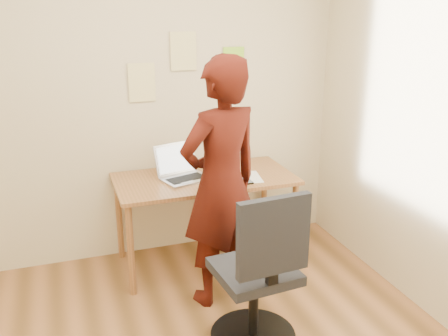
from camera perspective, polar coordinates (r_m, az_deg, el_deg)
name	(u,v)px	position (r m, az deg, el deg)	size (l,w,h in m)	color
room	(184,160)	(2.34, -4.56, 0.97)	(3.58, 3.58, 2.78)	brown
desk	(205,187)	(3.96, -2.22, -2.23)	(1.40, 0.70, 0.74)	#945D33
laptop	(182,172)	(3.90, -4.78, -0.41)	(0.43, 0.41, 0.26)	#B0B0B7
paper_sheet	(248,177)	(3.93, 2.73, -1.05)	(0.20, 0.28, 0.00)	white
phone	(247,181)	(3.82, 2.64, -1.52)	(0.07, 0.13, 0.01)	black
wall_note_left	(142,82)	(4.01, -9.37, 9.62)	(0.21, 0.00, 0.30)	#E6D689
wall_note_mid	(183,51)	(4.05, -4.66, 13.16)	(0.21, 0.00, 0.30)	#E6D689
wall_note_right	(234,62)	(4.18, 1.11, 12.03)	(0.18, 0.00, 0.24)	#92D42F
office_chair	(259,282)	(3.09, 4.06, -12.82)	(0.55, 0.55, 1.05)	black
person	(221,184)	(3.39, -0.33, -1.84)	(0.64, 0.42, 1.75)	#380E07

